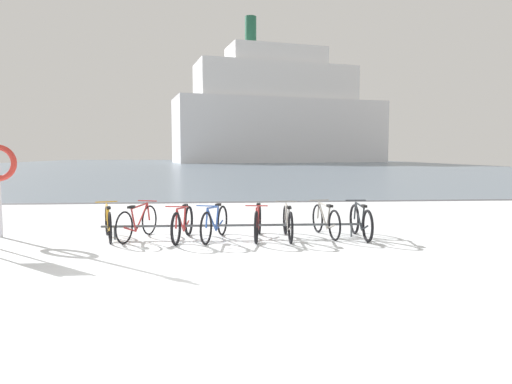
# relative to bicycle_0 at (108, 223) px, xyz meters

# --- Properties ---
(ground) EXTENTS (80.00, 132.00, 0.08)m
(ground) POSITION_rel_bicycle_0_xyz_m (1.81, 50.98, -0.39)
(ground) COLOR silver
(bike_rack) EXTENTS (5.64, 0.14, 0.31)m
(bike_rack) POSITION_rel_bicycle_0_xyz_m (2.68, -0.11, -0.08)
(bike_rack) COLOR #4C5156
(bike_rack) RESTS_ON ground
(bicycle_0) EXTENTS (0.63, 1.65, 0.77)m
(bicycle_0) POSITION_rel_bicycle_0_xyz_m (0.00, 0.00, 0.00)
(bicycle_0) COLOR black
(bicycle_0) RESTS_ON ground
(bicycle_1) EXTENTS (0.67, 1.64, 0.78)m
(bicycle_1) POSITION_rel_bicycle_0_xyz_m (0.62, -0.03, 0.01)
(bicycle_1) COLOR black
(bicycle_1) RESTS_ON ground
(bicycle_2) EXTENTS (0.48, 1.71, 0.77)m
(bicycle_2) POSITION_rel_bicycle_0_xyz_m (1.58, -0.24, 0.00)
(bicycle_2) COLOR black
(bicycle_2) RESTS_ON ground
(bicycle_3) EXTENTS (0.65, 1.67, 0.78)m
(bicycle_3) POSITION_rel_bicycle_0_xyz_m (2.25, -0.24, 0.01)
(bicycle_3) COLOR black
(bicycle_3) RESTS_ON ground
(bicycle_4) EXTENTS (0.46, 1.74, 0.77)m
(bicycle_4) POSITION_rel_bicycle_0_xyz_m (3.17, -0.20, 0.00)
(bicycle_4) COLOR black
(bicycle_4) RESTS_ON ground
(bicycle_5) EXTENTS (0.46, 1.72, 0.77)m
(bicycle_5) POSITION_rel_bicycle_0_xyz_m (3.80, -0.25, -0.00)
(bicycle_5) COLOR black
(bicycle_5) RESTS_ON ground
(bicycle_6) EXTENTS (0.46, 1.67, 0.77)m
(bicycle_6) POSITION_rel_bicycle_0_xyz_m (4.68, -0.03, -0.00)
(bicycle_6) COLOR black
(bicycle_6) RESTS_ON ground
(bicycle_7) EXTENTS (0.46, 1.65, 0.79)m
(bicycle_7) POSITION_rel_bicycle_0_xyz_m (5.38, -0.28, 0.01)
(bicycle_7) COLOR black
(bicycle_7) RESTS_ON ground
(ferry_ship) EXTENTS (43.07, 20.97, 27.76)m
(ferry_ship) POSITION_rel_bicycle_0_xyz_m (14.14, 80.33, 8.97)
(ferry_ship) COLOR white
(ferry_ship) RESTS_ON ground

